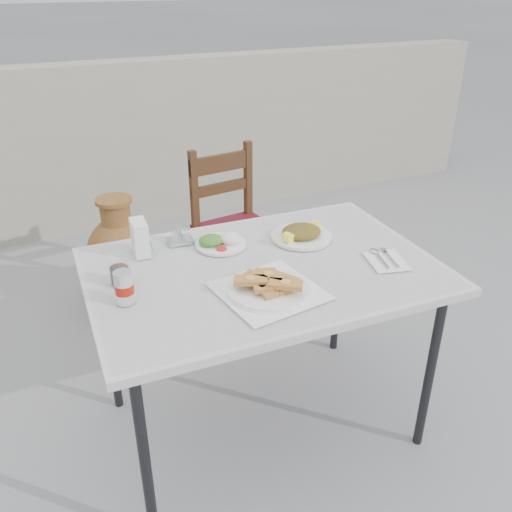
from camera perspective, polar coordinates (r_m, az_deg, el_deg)
name	(u,v)px	position (r m, az deg, el deg)	size (l,w,h in m)	color
ground	(297,421)	(2.49, 4.30, -16.92)	(80.00, 80.00, 0.00)	slate
cafe_table	(263,279)	(2.04, 0.74, -2.41)	(1.31, 0.92, 0.78)	black
pide_plate	(269,284)	(1.84, 1.37, -2.95)	(0.36, 0.36, 0.07)	white
salad_rice_plate	(220,241)	(2.16, -3.79, 1.55)	(0.20, 0.20, 0.05)	white
salad_chopped_plate	(301,233)	(2.22, 4.81, 2.38)	(0.25, 0.25, 0.05)	white
soda_can	(124,287)	(1.82, -13.71, -3.21)	(0.06, 0.06, 0.11)	white
cola_glass	(119,271)	(1.94, -14.18, -1.59)	(0.07, 0.07, 0.10)	white
napkin_holder	(140,238)	(2.12, -12.11, 1.91)	(0.08, 0.11, 0.13)	white
condiment_caddy	(180,237)	(2.20, -8.00, 2.03)	(0.11, 0.09, 0.07)	silver
cutlery_napkin	(385,259)	(2.11, 13.38, -0.30)	(0.17, 0.20, 0.01)	white
chair	(234,228)	(3.05, -2.29, 2.93)	(0.45, 0.45, 0.91)	#33160D
terracotta_urn	(121,258)	(3.17, -14.02, -0.17)	(0.39, 0.39, 0.67)	brown
back_wall	(142,143)	(4.29, -11.95, 11.56)	(6.00, 0.25, 1.20)	gray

